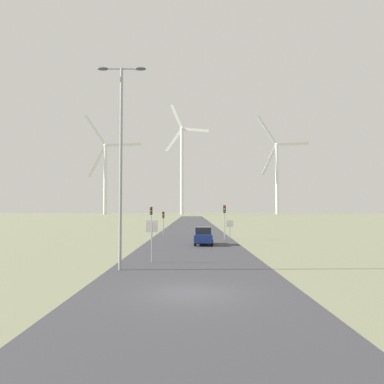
# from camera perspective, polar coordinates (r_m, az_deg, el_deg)

# --- Properties ---
(ground_plane) EXTENTS (600.00, 600.00, 0.00)m
(ground_plane) POSITION_cam_1_polar(r_m,az_deg,el_deg) (16.96, -0.11, -15.13)
(ground_plane) COLOR #757A5B
(road_surface) EXTENTS (10.00, 240.00, 0.01)m
(road_surface) POSITION_cam_1_polar(r_m,az_deg,el_deg) (64.66, 0.07, -5.84)
(road_surface) COLOR #38383D
(road_surface) RESTS_ON ground
(streetlamp) EXTENTS (3.02, 0.32, 12.44)m
(streetlamp) POSITION_cam_1_polar(r_m,az_deg,el_deg) (23.47, -10.64, 6.93)
(streetlamp) COLOR #93999E
(streetlamp) RESTS_ON ground
(stop_sign_near) EXTENTS (0.81, 0.07, 2.88)m
(stop_sign_near) POSITION_cam_1_polar(r_m,az_deg,el_deg) (25.89, -6.01, -6.25)
(stop_sign_near) COLOR #93999E
(stop_sign_near) RESTS_ON ground
(stop_sign_far) EXTENTS (0.81, 0.07, 2.32)m
(stop_sign_far) POSITION_cam_1_polar(r_m,az_deg,el_deg) (44.73, 5.93, -5.21)
(stop_sign_far) COLOR #93999E
(stop_sign_far) RESTS_ON ground
(traffic_light_post_near_left) EXTENTS (0.28, 0.34, 3.90)m
(traffic_light_post_near_left) POSITION_cam_1_polar(r_m,az_deg,el_deg) (43.97, -6.12, -3.63)
(traffic_light_post_near_left) COLOR #93999E
(traffic_light_post_near_left) RESTS_ON ground
(traffic_light_post_near_right) EXTENTS (0.28, 0.34, 4.11)m
(traffic_light_post_near_right) POSITION_cam_1_polar(r_m,az_deg,el_deg) (44.63, 5.11, -3.43)
(traffic_light_post_near_right) COLOR #93999E
(traffic_light_post_near_right) RESTS_ON ground
(traffic_light_post_mid_left) EXTENTS (0.28, 0.33, 3.29)m
(traffic_light_post_mid_left) POSITION_cam_1_polar(r_m,az_deg,el_deg) (51.65, -4.26, -3.97)
(traffic_light_post_mid_left) COLOR #93999E
(traffic_light_post_mid_left) RESTS_ON ground
(car_approaching) EXTENTS (1.89, 4.14, 1.83)m
(car_approaching) POSITION_cam_1_polar(r_m,az_deg,el_deg) (38.47, 1.84, -6.71)
(car_approaching) COLOR navy
(car_approaching) RESTS_ON ground
(wind_turbine_far_left) EXTENTS (35.42, 8.05, 63.44)m
(wind_turbine_far_left) POSITION_cam_1_polar(r_m,az_deg,el_deg) (244.96, -12.94, 3.18)
(wind_turbine_far_left) COLOR silver
(wind_turbine_far_left) RESTS_ON ground
(wind_turbine_left) EXTENTS (27.92, 6.27, 70.63)m
(wind_turbine_left) POSITION_cam_1_polar(r_m,az_deg,el_deg) (237.15, -1.41, 4.39)
(wind_turbine_left) COLOR silver
(wind_turbine_left) RESTS_ON ground
(wind_turbine_center) EXTENTS (36.75, 5.60, 67.46)m
(wind_turbine_center) POSITION_cam_1_polar(r_m,az_deg,el_deg) (263.08, 12.93, 3.21)
(wind_turbine_center) COLOR silver
(wind_turbine_center) RESTS_ON ground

